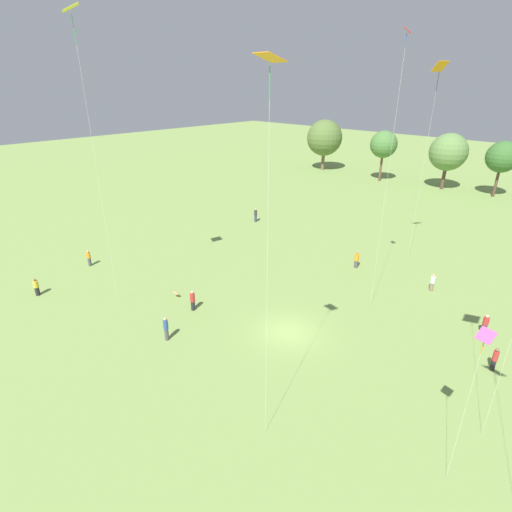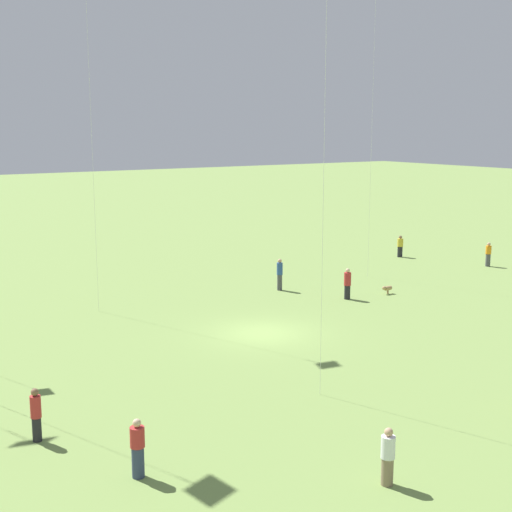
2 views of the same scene
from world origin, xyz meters
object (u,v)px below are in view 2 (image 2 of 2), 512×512
object	(u,v)px
person_6	(347,284)
dog_0	(387,288)
person_5	(488,254)
person_7	(138,449)
person_3	(400,247)
person_8	(36,415)
person_0	(388,457)
person_1	(280,274)

from	to	relation	value
person_6	dog_0	distance (m)	2.82
person_5	person_7	distance (m)	35.97
person_3	person_5	distance (m)	6.50
person_5	person_8	bearing A→B (deg)	-166.32
person_0	dog_0	world-z (taller)	person_0
person_8	dog_0	world-z (taller)	person_8
person_5	person_3	bearing A→B (deg)	109.47
person_5	person_6	size ratio (longest dim) A/B	0.95
person_7	person_5	bearing A→B (deg)	13.62
person_7	person_0	bearing A→B (deg)	-47.26
person_5	person_7	bearing A→B (deg)	-159.64
person_5	dog_0	size ratio (longest dim) A/B	2.64
person_8	dog_0	xyz separation A→B (m)	(-22.83, -8.61, -0.54)
person_8	person_3	bearing A→B (deg)	142.92
person_1	person_6	xyz separation A→B (m)	(-1.93, 3.91, -0.08)
person_8	person_5	bearing A→B (deg)	132.60
person_0	person_6	distance (m)	21.22
person_6	dog_0	bearing A→B (deg)	-173.12
person_0	person_6	xyz separation A→B (m)	(-12.87, -16.87, 0.06)
person_7	dog_0	xyz separation A→B (m)	(-21.14, -12.47, -0.52)
person_6	person_0	bearing A→B (deg)	65.69
person_0	dog_0	xyz separation A→B (m)	(-15.62, -16.58, -0.48)
person_0	person_7	world-z (taller)	person_7
person_3	person_7	distance (m)	36.66
person_1	person_8	world-z (taller)	person_1
person_1	person_8	xyz separation A→B (m)	(18.15, 12.81, -0.09)
person_0	person_8	size ratio (longest dim) A/B	0.96
dog_0	person_0	bearing A→B (deg)	137.29
person_3	person_7	bearing A→B (deg)	-167.84
person_3	dog_0	world-z (taller)	person_3
person_0	person_5	bearing A→B (deg)	-105.95
person_7	person_6	bearing A→B (deg)	24.19
person_5	person_6	bearing A→B (deg)	-176.01
person_1	person_3	bearing A→B (deg)	42.63
dog_0	person_3	bearing A→B (deg)	-47.22
person_8	dog_0	distance (m)	24.40
person_1	person_0	bearing A→B (deg)	-91.49
person_0	person_6	size ratio (longest dim) A/B	0.93
person_3	person_5	bearing A→B (deg)	-88.96
person_5	person_8	world-z (taller)	person_8
person_7	dog_0	size ratio (longest dim) A/B	2.70
person_0	person_1	distance (m)	23.48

